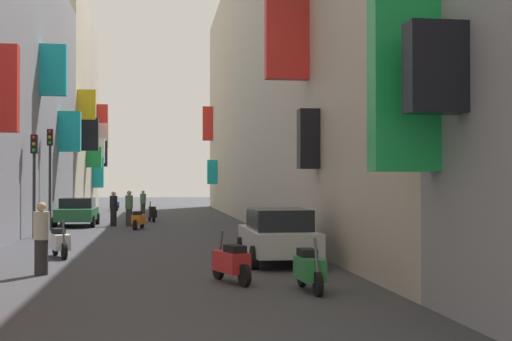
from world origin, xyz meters
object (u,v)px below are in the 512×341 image
scooter_red (231,262)px  pedestrian_near_right (129,208)px  parked_car_green (77,211)px  traffic_light_far_corner (34,167)px  pedestrian_mid_street (114,208)px  scooter_black (152,213)px  traffic_light_near_corner (50,162)px  parked_car_silver (278,234)px  pedestrian_near_left (143,203)px  scooter_white (60,242)px  pedestrian_crossing (41,239)px  scooter_green (309,269)px  scooter_orange (139,219)px  scooter_blue (115,205)px

scooter_red → pedestrian_near_right: bearing=98.4°
parked_car_green → traffic_light_far_corner: (-0.84, -7.72, 2.06)m
pedestrian_near_right → pedestrian_mid_street: pedestrian_near_right is taller
parked_car_green → scooter_black: (3.70, 3.54, -0.29)m
traffic_light_far_corner → traffic_light_near_corner: bearing=90.2°
parked_car_silver → pedestrian_near_left: (-4.25, 27.50, 0.06)m
scooter_white → pedestrian_crossing: bearing=-88.5°
parked_car_silver → traffic_light_far_corner: size_ratio=1.07×
parked_car_silver → scooter_black: parked_car_silver is taller
pedestrian_near_left → traffic_light_near_corner: 14.20m
traffic_light_far_corner → scooter_white: bearing=-75.2°
parked_car_green → pedestrian_crossing: pedestrian_crossing is taller
traffic_light_near_corner → traffic_light_far_corner: size_ratio=1.13×
scooter_green → scooter_orange: size_ratio=0.99×
pedestrian_crossing → traffic_light_near_corner: traffic_light_near_corner is taller
scooter_green → pedestrian_near_left: pedestrian_near_left is taller
scooter_red → pedestrian_near_left: 31.38m
scooter_orange → traffic_light_far_corner: traffic_light_far_corner is taller
parked_car_silver → scooter_white: bearing=160.6°
pedestrian_near_right → scooter_black: bearing=75.2°
scooter_black → pedestrian_near_left: size_ratio=1.07×
scooter_green → traffic_light_near_corner: traffic_light_near_corner is taller
scooter_green → pedestrian_mid_street: 22.99m
scooter_blue → pedestrian_near_right: (1.87, -19.60, 0.44)m
scooter_white → traffic_light_near_corner: size_ratio=0.37×
scooter_green → scooter_blue: 42.17m
parked_car_green → pedestrian_near_right: pedestrian_near_right is taller
scooter_red → scooter_orange: same height
pedestrian_near_left → traffic_light_far_corner: bearing=-102.4°
pedestrian_crossing → pedestrian_near_left: bearing=86.5°
scooter_black → pedestrian_near_left: bearing=95.4°
traffic_light_near_corner → parked_car_silver: bearing=-59.8°
pedestrian_mid_street → traffic_light_near_corner: (-2.67, -3.14, 2.25)m
parked_car_silver → scooter_red: 4.14m
scooter_orange → scooter_red: bearing=-82.2°
pedestrian_crossing → pedestrian_near_right: (1.33, 18.71, 0.03)m
pedestrian_crossing → pedestrian_near_right: bearing=85.9°
scooter_red → scooter_green: bearing=-44.1°
pedestrian_crossing → traffic_light_near_corner: bearing=97.7°
scooter_white → pedestrian_crossing: pedestrian_crossing is taller
pedestrian_crossing → pedestrian_near_left: size_ratio=1.04×
scooter_orange → scooter_blue: size_ratio=1.01×
traffic_light_far_corner → scooter_black: bearing=68.1°
pedestrian_mid_street → scooter_orange: bearing=-63.4°
scooter_white → traffic_light_far_corner: size_ratio=0.42×
scooter_red → scooter_blue: bearing=97.0°
scooter_black → scooter_blue: (-2.96, 15.49, 0.00)m
traffic_light_near_corner → traffic_light_far_corner: (0.02, -4.30, -0.33)m
parked_car_silver → scooter_orange: parked_car_silver is taller
scooter_orange → pedestrian_mid_street: pedestrian_mid_street is taller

